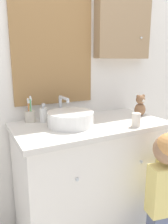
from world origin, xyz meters
TOP-DOWN VIEW (x-y plane):
  - wall_back at (0.02, 0.62)m, footprint 3.20×0.18m
  - vanity_counter at (0.00, 0.30)m, footprint 1.11×0.60m
  - sink_basin at (-0.16, 0.31)m, footprint 0.32×0.37m
  - toothbrush_holder at (-0.39, 0.53)m, footprint 0.07×0.07m
  - soap_dispenser at (-0.30, 0.49)m, footprint 0.05×0.05m
  - child_figure at (0.30, -0.15)m, footprint 0.28×0.42m
  - teddy_bear at (0.46, 0.29)m, footprint 0.10×0.08m
  - drinking_cup at (0.23, 0.07)m, footprint 0.06×0.06m

SIDE VIEW (x-z plane):
  - vanity_counter at x=0.00m, z-range 0.00..0.88m
  - child_figure at x=0.30m, z-range 0.11..1.00m
  - drinking_cup at x=0.23m, z-range 0.88..0.97m
  - toothbrush_holder at x=-0.39m, z-range 0.83..1.03m
  - sink_basin at x=-0.16m, z-range 0.84..1.03m
  - soap_dispenser at x=-0.30m, z-range 0.86..1.00m
  - teddy_bear at x=0.46m, z-range 0.87..1.05m
  - wall_back at x=0.02m, z-range 0.04..2.54m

